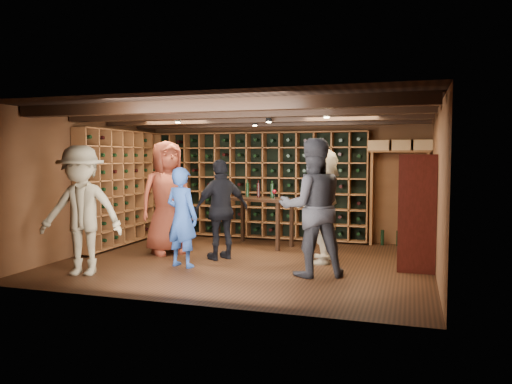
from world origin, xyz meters
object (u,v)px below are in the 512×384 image
(tasting_table, at_px, (259,204))
(guest_red_floral, at_px, (167,198))
(display_cabinet, at_px, (417,215))
(man_grey_suit, at_px, (312,208))
(guest_woman_black, at_px, (222,210))
(guest_khaki, at_px, (81,210))
(man_blue_shirt, at_px, (182,217))
(guest_beige, at_px, (322,205))

(tasting_table, bearing_deg, guest_red_floral, -121.95)
(display_cabinet, bearing_deg, man_grey_suit, -150.42)
(display_cabinet, xyz_separation_m, guest_woman_black, (-3.15, -0.12, -0.00))
(tasting_table, bearing_deg, man_grey_suit, -39.64)
(guest_khaki, xyz_separation_m, tasting_table, (1.80, 3.07, -0.13))
(guest_khaki, bearing_deg, display_cabinet, 7.72)
(man_blue_shirt, distance_m, guest_beige, 2.32)
(guest_woman_black, bearing_deg, guest_beige, 143.47)
(tasting_table, bearing_deg, display_cabinet, -8.08)
(guest_khaki, relative_size, guest_beige, 1.01)
(man_grey_suit, bearing_deg, display_cabinet, -174.37)
(man_grey_suit, bearing_deg, man_blue_shirt, -23.40)
(man_blue_shirt, height_order, guest_woman_black, guest_woman_black)
(guest_woman_black, relative_size, tasting_table, 1.23)
(man_grey_suit, height_order, guest_khaki, man_grey_suit)
(man_blue_shirt, relative_size, guest_woman_black, 0.93)
(guest_khaki, xyz_separation_m, guest_beige, (3.22, 2.00, -0.01))
(man_grey_suit, distance_m, guest_woman_black, 1.84)
(guest_red_floral, distance_m, tasting_table, 1.84)
(man_grey_suit, xyz_separation_m, guest_beige, (-0.03, 1.05, -0.06))
(guest_khaki, distance_m, tasting_table, 3.56)
(display_cabinet, relative_size, man_grey_suit, 0.87)
(guest_beige, height_order, tasting_table, guest_beige)
(guest_woman_black, xyz_separation_m, guest_beige, (1.66, 0.35, 0.09))
(man_blue_shirt, distance_m, guest_woman_black, 0.83)
(guest_red_floral, xyz_separation_m, guest_woman_black, (1.12, -0.18, -0.16))
(man_grey_suit, relative_size, guest_woman_black, 1.18)
(guest_woman_black, bearing_deg, display_cabinet, 133.87)
(display_cabinet, relative_size, tasting_table, 1.27)
(guest_red_floral, xyz_separation_m, guest_beige, (2.78, 0.17, -0.07))
(man_blue_shirt, bearing_deg, guest_red_floral, -36.79)
(display_cabinet, bearing_deg, guest_beige, 171.43)
(display_cabinet, xyz_separation_m, man_grey_suit, (-1.46, -0.83, 0.15))
(display_cabinet, bearing_deg, guest_woman_black, -177.77)
(man_blue_shirt, relative_size, man_grey_suit, 0.79)
(man_blue_shirt, xyz_separation_m, guest_red_floral, (-0.73, 0.91, 0.23))
(guest_khaki, height_order, guest_beige, guest_khaki)
(guest_red_floral, bearing_deg, tasting_table, -8.02)
(display_cabinet, xyz_separation_m, guest_red_floral, (-4.27, 0.06, 0.16))
(guest_woman_black, height_order, guest_beige, guest_beige)
(man_blue_shirt, xyz_separation_m, tasting_table, (0.62, 2.14, 0.04))
(guest_beige, bearing_deg, display_cabinet, 82.88)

